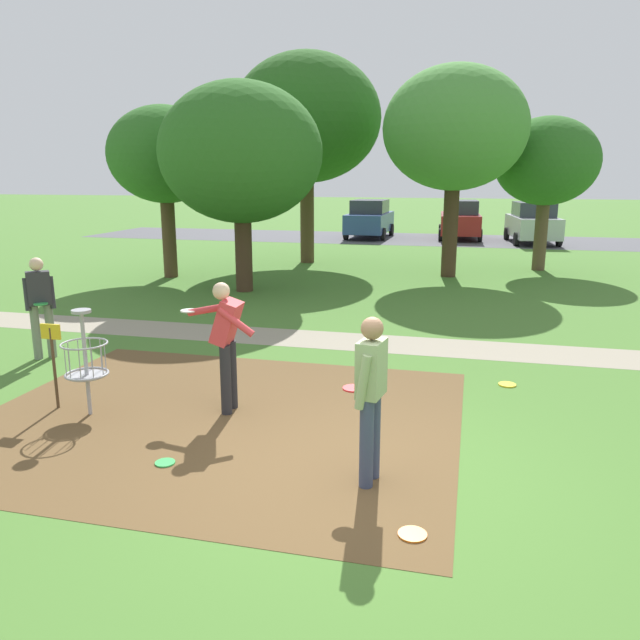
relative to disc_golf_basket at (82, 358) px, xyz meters
The scene contains 19 objects.
ground_plane 3.82m from the disc_golf_basket, 12.44° to the right, with size 160.00×160.00×0.00m, color #47752D.
dirt_tee_pad 1.90m from the disc_golf_basket, ahead, with size 6.04×5.12×0.01m, color brown.
disc_golf_basket is the anchor object (origin of this frame).
player_foreground_watching 1.85m from the disc_golf_basket, 17.29° to the left, with size 1.12×0.46×1.71m.
player_throwing 3.00m from the disc_golf_basket, 136.62° to the left, with size 0.46×0.45×1.71m.
player_waiting_left 3.98m from the disc_golf_basket, 13.49° to the right, with size 0.42×0.49×1.71m.
frisbee_near_basket 2.12m from the disc_golf_basket, 32.45° to the right, with size 0.22×0.22×0.02m, color green.
frisbee_by_tee 4.80m from the disc_golf_basket, 22.21° to the right, with size 0.25×0.25×0.02m, color orange.
frisbee_mid_grass 5.96m from the disc_golf_basket, 24.70° to the left, with size 0.26×0.26×0.02m, color gold.
tree_near_left 9.23m from the disc_golf_basket, 97.18° to the left, with size 4.17×4.17×5.35m.
tree_near_right 11.53m from the disc_golf_basket, 111.54° to the left, with size 3.29×3.29×5.00m.
tree_mid_left 15.10m from the disc_golf_basket, 93.58° to the left, with size 5.03×5.03×7.03m.
tree_mid_center 13.64m from the disc_golf_basket, 71.92° to the left, with size 4.20×4.20×6.13m.
tree_mid_right 16.33m from the disc_golf_basket, 64.69° to the left, with size 3.23×3.23×4.82m.
parking_lot_strip 23.93m from the disc_golf_basket, 81.20° to the left, with size 36.00×6.00×0.01m, color #4C4C51.
parked_car_leftmost 23.81m from the disc_golf_basket, 90.52° to the left, with size 2.04×4.23×1.84m.
parked_car_center_left 24.63m from the disc_golf_basket, 80.38° to the left, with size 2.15×4.29×1.84m.
parked_car_center_right 24.20m from the disc_golf_basket, 72.29° to the left, with size 2.33×4.37×1.84m.
gravel_path 5.72m from the disc_golf_basket, 49.77° to the left, with size 40.00×1.24×0.00m, color gray.
Camera 1 is at (1.09, -5.78, 3.02)m, focal length 34.68 mm.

